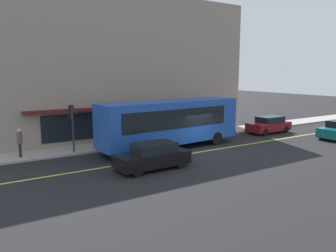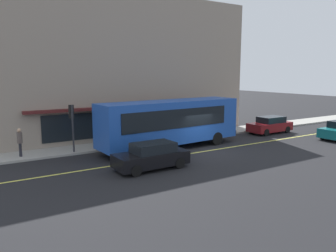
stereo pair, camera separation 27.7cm
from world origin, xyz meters
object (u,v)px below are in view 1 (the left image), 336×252
at_px(car_maroon, 269,125).
at_px(traffic_light, 72,117).
at_px(bus, 171,121).
at_px(car_black, 153,156).
at_px(pedestrian_at_corner, 20,140).

bearing_deg(car_maroon, traffic_light, 174.44).
height_order(bus, car_black, bus).
bearing_deg(traffic_light, car_black, -64.33).
bearing_deg(car_black, traffic_light, 115.67).
distance_m(bus, car_black, 5.47).
relative_size(bus, traffic_light, 3.53).
relative_size(traffic_light, car_black, 0.74).
height_order(bus, traffic_light, bus).
height_order(traffic_light, pedestrian_at_corner, traffic_light).
xyz_separation_m(car_black, car_maroon, (14.73, 4.25, 0.00)).
distance_m(bus, traffic_light, 6.96).
relative_size(traffic_light, car_maroon, 0.74).
relative_size(car_black, pedestrian_at_corner, 2.36).
xyz_separation_m(bus, pedestrian_at_corner, (-9.87, 2.53, -0.72)).
bearing_deg(pedestrian_at_corner, car_maroon, -5.68).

